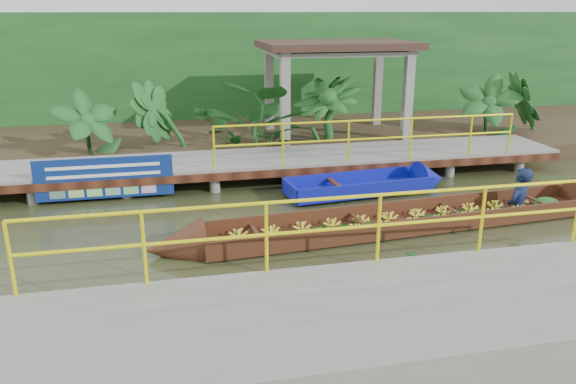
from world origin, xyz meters
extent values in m
plane|color=#2E3319|center=(0.00, 0.00, 0.00)|extent=(80.00, 80.00, 0.00)
cube|color=#332719|center=(0.00, 7.50, 0.23)|extent=(30.00, 8.00, 0.45)
cube|color=slate|center=(0.00, 3.50, 0.50)|extent=(16.00, 2.00, 0.15)
cube|color=black|center=(0.00, 2.50, 0.42)|extent=(16.00, 0.12, 0.18)
cylinder|color=yellow|center=(2.75, 2.55, 1.57)|extent=(7.50, 0.05, 0.05)
cylinder|color=yellow|center=(2.75, 2.55, 1.12)|extent=(7.50, 0.05, 0.05)
cylinder|color=yellow|center=(2.75, 2.55, 1.07)|extent=(0.05, 0.05, 1.00)
cylinder|color=slate|center=(-6.00, 4.30, 0.22)|extent=(0.24, 0.24, 0.55)
cylinder|color=slate|center=(-4.00, 2.70, 0.22)|extent=(0.24, 0.24, 0.55)
cylinder|color=slate|center=(-4.00, 4.30, 0.22)|extent=(0.24, 0.24, 0.55)
cylinder|color=slate|center=(-2.00, 2.70, 0.22)|extent=(0.24, 0.24, 0.55)
cylinder|color=slate|center=(-2.00, 4.30, 0.22)|extent=(0.24, 0.24, 0.55)
cylinder|color=slate|center=(0.00, 2.70, 0.22)|extent=(0.24, 0.24, 0.55)
cylinder|color=slate|center=(0.00, 4.30, 0.22)|extent=(0.24, 0.24, 0.55)
cylinder|color=slate|center=(2.00, 2.70, 0.22)|extent=(0.24, 0.24, 0.55)
cylinder|color=slate|center=(2.00, 4.30, 0.22)|extent=(0.24, 0.24, 0.55)
cylinder|color=slate|center=(4.00, 2.70, 0.22)|extent=(0.24, 0.24, 0.55)
cylinder|color=slate|center=(4.00, 4.30, 0.22)|extent=(0.24, 0.24, 0.55)
cylinder|color=slate|center=(6.00, 2.70, 0.22)|extent=(0.24, 0.24, 0.55)
cylinder|color=slate|center=(6.00, 4.30, 0.22)|extent=(0.24, 0.24, 0.55)
cylinder|color=slate|center=(0.00, 2.70, 0.22)|extent=(0.24, 0.24, 0.55)
cube|color=slate|center=(1.00, -4.20, 0.30)|extent=(18.00, 2.40, 0.70)
cylinder|color=yellow|center=(1.00, -3.05, 1.65)|extent=(10.00, 0.05, 0.05)
cylinder|color=yellow|center=(1.00, -3.05, 1.20)|extent=(10.00, 0.05, 0.05)
cylinder|color=yellow|center=(1.00, -3.05, 1.15)|extent=(0.05, 0.05, 1.00)
cube|color=slate|center=(1.20, 5.10, 1.60)|extent=(0.25, 0.25, 2.80)
cube|color=slate|center=(4.80, 5.10, 1.60)|extent=(0.25, 0.25, 2.80)
cube|color=slate|center=(1.20, 7.50, 1.60)|extent=(0.25, 0.25, 2.80)
cube|color=slate|center=(4.80, 7.50, 1.60)|extent=(0.25, 0.25, 2.80)
cube|color=slate|center=(3.00, 6.30, 2.90)|extent=(4.00, 2.60, 0.12)
cube|color=#35231A|center=(3.00, 6.30, 3.10)|extent=(4.40, 3.00, 0.20)
cube|color=#16451A|center=(0.00, 10.00, 2.00)|extent=(30.00, 0.80, 4.00)
cube|color=#3C1D10|center=(2.50, -0.39, 0.06)|extent=(8.20, 1.68, 0.06)
cube|color=#3C1D10|center=(2.46, 0.12, 0.20)|extent=(8.13, 0.72, 0.35)
cube|color=#3C1D10|center=(2.54, -0.90, 0.20)|extent=(8.13, 0.72, 0.35)
cone|color=#3C1D10|center=(-2.02, -0.76, 0.14)|extent=(1.09, 1.06, 0.98)
ellipsoid|color=#16451A|center=(5.75, -0.13, 0.16)|extent=(0.60, 0.49, 0.26)
imported|color=#0F1737|center=(5.04, -0.18, 1.00)|extent=(0.79, 0.70, 1.82)
cube|color=#0D1495|center=(2.23, 1.79, 0.11)|extent=(3.43, 1.34, 0.11)
cube|color=#0D1495|center=(2.18, 2.29, 0.25)|extent=(3.34, 0.40, 0.33)
cube|color=#0D1495|center=(2.28, 1.29, 0.25)|extent=(3.34, 0.40, 0.33)
cube|color=#0D1495|center=(0.57, 1.62, 0.25)|extent=(0.17, 1.01, 0.33)
cone|color=#0D1495|center=(4.12, 1.98, 0.18)|extent=(0.76, 1.00, 0.94)
cube|color=black|center=(1.68, 1.74, 0.29)|extent=(0.21, 1.01, 0.06)
cube|color=navy|center=(-3.42, 2.48, 0.55)|extent=(2.95, 0.03, 0.92)
cube|color=white|center=(-3.42, 2.46, 0.82)|extent=(2.40, 0.01, 0.07)
cube|color=white|center=(-3.42, 2.46, 0.62)|extent=(2.40, 0.01, 0.07)
imported|color=#16451A|center=(-4.00, 5.30, 1.38)|extent=(1.49, 1.49, 1.87)
imported|color=#16451A|center=(-2.00, 5.30, 1.38)|extent=(1.49, 1.49, 1.87)
imported|color=#16451A|center=(0.50, 5.30, 1.38)|extent=(1.49, 1.49, 1.87)
imported|color=#16451A|center=(2.50, 5.30, 1.38)|extent=(1.49, 1.49, 1.87)
imported|color=#16451A|center=(7.50, 5.30, 1.38)|extent=(1.49, 1.49, 1.87)
imported|color=#16451A|center=(9.00, 5.30, 1.38)|extent=(1.49, 1.49, 1.87)
camera|label=1|loc=(-2.01, -9.93, 4.07)|focal=35.00mm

